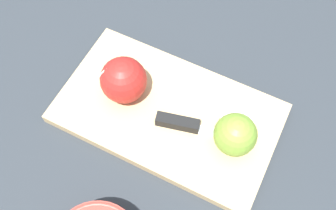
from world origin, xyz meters
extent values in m
plane|color=#282D33|center=(0.00, 0.00, 0.00)|extent=(4.00, 4.00, 0.00)
cube|color=tan|center=(0.00, 0.00, 0.01)|extent=(0.37, 0.22, 0.02)
sphere|color=red|center=(-0.08, 0.00, 0.06)|extent=(0.08, 0.08, 0.08)
cylinder|color=#EFE5C6|center=(-0.09, 0.00, 0.06)|extent=(0.07, 0.04, 0.07)
sphere|color=olive|center=(0.12, -0.01, 0.05)|extent=(0.07, 0.07, 0.07)
cylinder|color=#EFE5C6|center=(0.12, 0.00, 0.05)|extent=(0.06, 0.02, 0.06)
cube|color=silver|center=(0.10, 0.00, 0.02)|extent=(0.08, 0.03, 0.00)
cube|color=black|center=(0.03, -0.02, 0.03)|extent=(0.08, 0.04, 0.02)
cylinder|color=#EFE5C6|center=(0.11, 0.04, 0.02)|extent=(0.06, 0.06, 0.00)
camera|label=1|loc=(0.14, -0.28, 0.61)|focal=42.00mm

